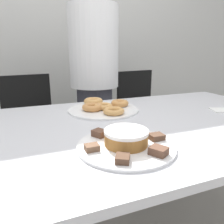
{
  "coord_description": "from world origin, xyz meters",
  "views": [
    {
      "loc": [
        -0.39,
        -0.88,
        1.06
      ],
      "look_at": [
        -0.04,
        0.01,
        0.79
      ],
      "focal_mm": 35.0,
      "sensor_mm": 36.0,
      "label": 1
    }
  ],
  "objects": [
    {
      "name": "plate_donuts",
      "position": [
        0.01,
        0.25,
        0.74
      ],
      "size": [
        0.4,
        0.4,
        0.01
      ],
      "color": "white",
      "rests_on": "table"
    },
    {
      "name": "frosted_cake",
      "position": [
        -0.08,
        -0.24,
        0.77
      ],
      "size": [
        0.16,
        0.16,
        0.05
      ],
      "color": "#9E662D",
      "rests_on": "plate_cake"
    },
    {
      "name": "donut_0",
      "position": [
        0.01,
        0.25,
        0.76
      ],
      "size": [
        0.11,
        0.11,
        0.03
      ],
      "color": "tan",
      "rests_on": "plate_donuts"
    },
    {
      "name": "donut_4",
      "position": [
        -0.01,
        0.38,
        0.76
      ],
      "size": [
        0.12,
        0.12,
        0.04
      ],
      "color": "tan",
      "rests_on": "plate_donuts"
    },
    {
      "name": "donut_1",
      "position": [
        -0.06,
        0.25,
        0.76
      ],
      "size": [
        0.11,
        0.11,
        0.03
      ],
      "color": "#C68447",
      "rests_on": "plate_donuts"
    },
    {
      "name": "lamington_0",
      "position": [
        -0.2,
        -0.24,
        0.75
      ],
      "size": [
        0.05,
        0.04,
        0.02
      ],
      "rotation": [
        0.0,
        0.0,
        3.15
      ],
      "color": "brown",
      "rests_on": "plate_cake"
    },
    {
      "name": "person_standing",
      "position": [
        0.14,
        0.84,
        0.82
      ],
      "size": [
        0.39,
        0.39,
        1.57
      ],
      "color": "#383842",
      "rests_on": "ground_plane"
    },
    {
      "name": "table",
      "position": [
        0.0,
        0.0,
        0.67
      ],
      "size": [
        1.98,
        1.01,
        0.73
      ],
      "color": "silver",
      "rests_on": "ground_plane"
    },
    {
      "name": "lamington_4",
      "position": [
        -0.02,
        -0.13,
        0.75
      ],
      "size": [
        0.07,
        0.07,
        0.02
      ],
      "rotation": [
        0.0,
        0.0,
        7.33
      ],
      "color": "brown",
      "rests_on": "plate_cake"
    },
    {
      "name": "office_chair_right",
      "position": [
        0.63,
        0.88,
        0.41
      ],
      "size": [
        0.5,
        0.5,
        0.87
      ],
      "rotation": [
        0.0,
        0.0,
        0.16
      ],
      "color": "black",
      "rests_on": "ground_plane"
    },
    {
      "name": "lamington_2",
      "position": [
        -0.02,
        -0.35,
        0.76
      ],
      "size": [
        0.07,
        0.07,
        0.03
      ],
      "rotation": [
        0.0,
        0.0,
        5.24
      ],
      "color": "brown",
      "rests_on": "plate_cake"
    },
    {
      "name": "office_chair_left",
      "position": [
        -0.38,
        0.88,
        0.41
      ],
      "size": [
        0.5,
        0.5,
        0.87
      ],
      "rotation": [
        0.0,
        0.0,
        0.15
      ],
      "color": "black",
      "rests_on": "ground_plane"
    },
    {
      "name": "donut_2",
      "position": [
        0.03,
        0.14,
        0.76
      ],
      "size": [
        0.11,
        0.11,
        0.03
      ],
      "color": "tan",
      "rests_on": "plate_donuts"
    },
    {
      "name": "lamington_5",
      "position": [
        -0.14,
        -0.13,
        0.76
      ],
      "size": [
        0.06,
        0.06,
        0.02
      ],
      "rotation": [
        0.0,
        0.0,
        8.38
      ],
      "color": "brown",
      "rests_on": "plate_cake"
    },
    {
      "name": "wall_back",
      "position": [
        0.0,
        1.61,
        1.3
      ],
      "size": [
        8.0,
        0.05,
        2.6
      ],
      "color": "beige",
      "rests_on": "ground_plane"
    },
    {
      "name": "lamington_1",
      "position": [
        -0.14,
        -0.35,
        0.75
      ],
      "size": [
        0.06,
        0.06,
        0.02
      ],
      "rotation": [
        0.0,
        0.0,
        4.19
      ],
      "color": "#513828",
      "rests_on": "plate_cake"
    },
    {
      "name": "lamington_3",
      "position": [
        0.05,
        -0.24,
        0.75
      ],
      "size": [
        0.05,
        0.04,
        0.02
      ],
      "rotation": [
        0.0,
        0.0,
        6.29
      ],
      "color": "#513828",
      "rests_on": "plate_cake"
    },
    {
      "name": "plate_cake",
      "position": [
        -0.08,
        -0.24,
        0.74
      ],
      "size": [
        0.35,
        0.35,
        0.01
      ],
      "color": "white",
      "rests_on": "table"
    },
    {
      "name": "donut_3",
      "position": [
        0.12,
        0.28,
        0.76
      ],
      "size": [
        0.1,
        0.1,
        0.03
      ],
      "color": "#D18E4C",
      "rests_on": "plate_donuts"
    },
    {
      "name": "napkin",
      "position": [
        0.64,
        -0.0,
        0.74
      ],
      "size": [
        0.15,
        0.14,
        0.01
      ],
      "color": "white",
      "rests_on": "table"
    }
  ]
}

